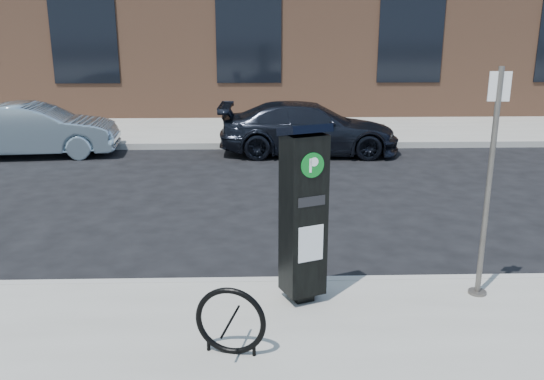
{
  "coord_description": "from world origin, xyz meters",
  "views": [
    {
      "loc": [
        0.18,
        -6.22,
        3.05
      ],
      "look_at": [
        0.38,
        0.5,
        1.09
      ],
      "focal_mm": 38.0,
      "sensor_mm": 36.0,
      "label": 1
    }
  ],
  "objects_px": {
    "parking_kiosk": "(303,212)",
    "sign_pole": "(489,187)",
    "car_silver": "(35,130)",
    "bike_rack": "(231,321)",
    "car_dark": "(309,128)"
  },
  "relations": [
    {
      "from": "parking_kiosk",
      "to": "car_silver",
      "type": "distance_m",
      "value": 9.75
    },
    {
      "from": "bike_rack",
      "to": "car_dark",
      "type": "xyz_separation_m",
      "value": [
        1.52,
        8.98,
        0.15
      ]
    },
    {
      "from": "parking_kiosk",
      "to": "sign_pole",
      "type": "height_order",
      "value": "sign_pole"
    },
    {
      "from": "parking_kiosk",
      "to": "sign_pole",
      "type": "distance_m",
      "value": 1.98
    },
    {
      "from": "bike_rack",
      "to": "car_silver",
      "type": "relative_size",
      "value": 0.17
    },
    {
      "from": "car_silver",
      "to": "car_dark",
      "type": "relative_size",
      "value": 0.89
    },
    {
      "from": "car_dark",
      "to": "bike_rack",
      "type": "bearing_deg",
      "value": 172.47
    },
    {
      "from": "bike_rack",
      "to": "car_silver",
      "type": "bearing_deg",
      "value": 132.63
    },
    {
      "from": "bike_rack",
      "to": "car_silver",
      "type": "height_order",
      "value": "car_silver"
    },
    {
      "from": "car_dark",
      "to": "sign_pole",
      "type": "bearing_deg",
      "value": -169.41
    },
    {
      "from": "parking_kiosk",
      "to": "car_dark",
      "type": "height_order",
      "value": "parking_kiosk"
    },
    {
      "from": "sign_pole",
      "to": "car_silver",
      "type": "xyz_separation_m",
      "value": [
        -7.66,
        7.81,
        -0.76
      ]
    },
    {
      "from": "bike_rack",
      "to": "sign_pole",
      "type": "bearing_deg",
      "value": 36.23
    },
    {
      "from": "parking_kiosk",
      "to": "car_silver",
      "type": "height_order",
      "value": "parking_kiosk"
    },
    {
      "from": "sign_pole",
      "to": "bike_rack",
      "type": "bearing_deg",
      "value": -152.91
    }
  ]
}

